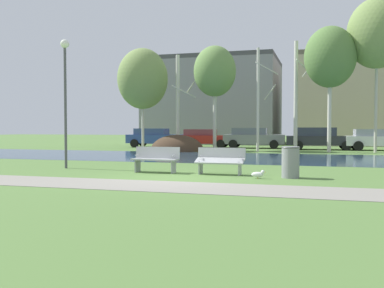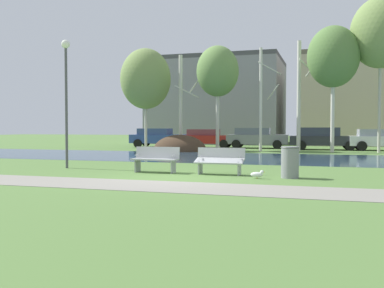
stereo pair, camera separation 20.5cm
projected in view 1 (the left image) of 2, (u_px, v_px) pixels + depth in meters
name	position (u px, v px, depth m)	size (l,w,h in m)	color
ground_plane	(235.00, 157.00, 23.05)	(120.00, 120.00, 0.00)	#517538
paved_path_strip	(151.00, 186.00, 11.56)	(60.00, 2.07, 0.01)	gray
river_band	(233.00, 157.00, 22.45)	(80.00, 8.08, 0.01)	#284256
soil_mound	(177.00, 151.00, 28.66)	(3.54, 3.00, 2.13)	#423021
bench_left	(156.00, 159.00, 14.99)	(1.60, 0.57, 0.87)	#9EA0A3
bench_right	(220.00, 160.00, 14.36)	(1.60, 0.57, 0.87)	#9EA0A3
trash_bin	(290.00, 162.00, 13.39)	(0.56, 0.56, 0.96)	gray
seagull	(258.00, 174.00, 13.22)	(0.43, 0.16, 0.26)	white
streetlamp	(65.00, 81.00, 16.44)	(0.32, 0.32, 4.82)	#4C4C51
birch_far_left	(143.00, 79.00, 30.03)	(3.45, 3.45, 6.93)	beige
birch_left	(178.00, 102.00, 29.95)	(1.46, 2.65, 6.46)	beige
birch_center_left	(215.00, 72.00, 29.34)	(2.82, 2.82, 6.98)	beige
birch_center	(259.00, 99.00, 27.86)	(1.37, 2.40, 6.57)	beige
birch_center_right	(296.00, 94.00, 28.48)	(1.57, 2.38, 7.11)	beige
birch_right	(330.00, 57.00, 26.86)	(3.12, 3.12, 7.71)	beige
birch_far_right	(377.00, 33.00, 26.52)	(3.54, 3.54, 9.35)	#BCB7A8
parked_van_nearest_blue	(155.00, 137.00, 34.22)	(4.41, 2.33, 1.45)	#2D4793
parked_sedan_second_red	(204.00, 138.00, 33.45)	(4.22, 2.26, 1.40)	maroon
parked_hatch_third_grey	(253.00, 137.00, 32.54)	(4.54, 2.29, 1.50)	slate
parked_wagon_fourth_dark	(320.00, 138.00, 30.31)	(4.81, 2.19, 1.53)	#282B30
parked_suv_fifth_white	(378.00, 139.00, 29.34)	(4.51, 2.19, 1.42)	silver
building_grey_warehouse	(215.00, 102.00, 43.89)	(12.36, 9.51, 8.21)	gray
building_beige_block	(372.00, 100.00, 38.90)	(12.83, 8.21, 8.01)	#BCAD8E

